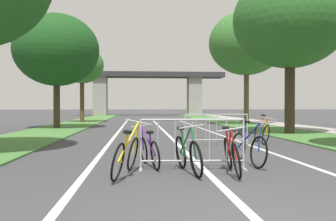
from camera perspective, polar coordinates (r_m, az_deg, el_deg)
grass_verge_left at (r=27.96m, az=-13.98°, el=-1.98°), size 3.08×58.18×0.05m
grass_verge_right at (r=28.52m, az=9.93°, el=-1.92°), size 3.08×58.18×0.05m
sidewalk_path_right at (r=29.28m, az=14.84°, el=-1.84°), size 2.09×58.18×0.08m
lane_stripe_center at (r=20.68m, az=-0.96°, el=-2.95°), size 0.14×33.66×0.01m
lane_stripe_right_lane at (r=20.97m, az=5.53°, el=-2.90°), size 0.14×33.66×0.01m
lane_stripe_left_lane at (r=20.66m, az=-7.54°, el=-2.95°), size 0.14×33.66×0.01m
overpass_bridge at (r=51.96m, az=-3.22°, el=3.98°), size 21.86×3.33×6.19m
tree_left_oak_near at (r=22.23m, az=-17.23°, el=9.11°), size 4.92×4.92×6.69m
tree_left_maple_mid at (r=29.89m, az=-13.45°, el=6.97°), size 3.47×3.47×6.11m
tree_right_oak_mid at (r=18.21m, az=18.75°, el=13.36°), size 5.28×5.28×7.59m
tree_right_pine_near at (r=26.38m, az=12.32°, el=10.34°), size 5.29×5.29×8.01m
crowd_barrier_nearest at (r=7.47m, az=3.87°, el=-5.40°), size 2.20×0.54×1.05m
crowd_barrier_second at (r=12.19m, az=7.67°, el=-3.05°), size 2.19×0.49×1.05m
bicycle_green_0 at (r=7.07m, az=3.10°, el=-6.86°), size 0.47×1.74×0.98m
bicycle_yellow_1 at (r=6.82m, az=-6.59°, el=-7.05°), size 0.77×1.79×1.05m
bicycle_blue_2 at (r=8.21m, az=12.53°, el=-5.77°), size 0.57×1.64×1.00m
bicycle_purple_3 at (r=7.81m, az=-3.05°, el=-6.37°), size 0.64×1.58×0.90m
bicycle_orange_4 at (r=13.11m, az=14.62°, el=-3.35°), size 0.53×1.70×1.01m
bicycle_red_5 at (r=7.09m, az=10.03°, el=-6.91°), size 0.54×1.65×0.94m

